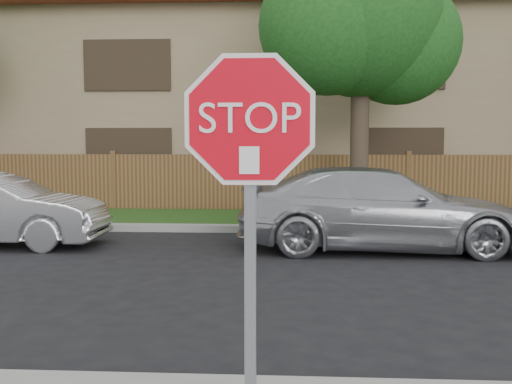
{
  "coord_description": "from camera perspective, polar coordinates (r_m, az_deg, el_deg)",
  "views": [
    {
      "loc": [
        0.87,
        -4.77,
        2.05
      ],
      "look_at": [
        0.65,
        -0.9,
        1.7
      ],
      "focal_mm": 42.0,
      "sensor_mm": 36.0,
      "label": 1
    }
  ],
  "objects": [
    {
      "name": "tree_mid",
      "position": [
        14.7,
        10.13,
        16.17
      ],
      "size": [
        4.8,
        3.9,
        7.35
      ],
      "color": "#382B21",
      "rests_on": "ground"
    },
    {
      "name": "apartment_building",
      "position": [
        21.84,
        1.08,
        9.06
      ],
      "size": [
        35.2,
        9.2,
        7.2
      ],
      "color": "#967C5D",
      "rests_on": "ground"
    },
    {
      "name": "sedan_right",
      "position": [
        11.18,
        11.72,
        -1.58
      ],
      "size": [
        5.25,
        2.21,
        1.51
      ],
      "primitive_type": "imported",
      "rotation": [
        0.0,
        0.0,
        1.55
      ],
      "color": "#B3B5BB",
      "rests_on": "ground"
    },
    {
      "name": "grass_strip",
      "position": [
        14.73,
        -0.06,
        -2.59
      ],
      "size": [
        70.0,
        3.0,
        0.12
      ],
      "primitive_type": "cube",
      "color": "#1E4714",
      "rests_on": "ground"
    },
    {
      "name": "stop_sign",
      "position": [
        3.3,
        -0.59,
        1.33
      ],
      "size": [
        1.01,
        0.13,
        2.55
      ],
      "color": "gray",
      "rests_on": "sidewalk_near"
    },
    {
      "name": "fence",
      "position": [
        16.24,
        0.28,
        0.76
      ],
      "size": [
        70.0,
        0.12,
        1.6
      ],
      "primitive_type": "cube",
      "color": "#54311D",
      "rests_on": "ground"
    },
    {
      "name": "far_curb",
      "position": [
        13.1,
        -0.49,
        -3.5
      ],
      "size": [
        70.0,
        0.3,
        0.15
      ],
      "primitive_type": "cube",
      "color": "gray",
      "rests_on": "ground"
    }
  ]
}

